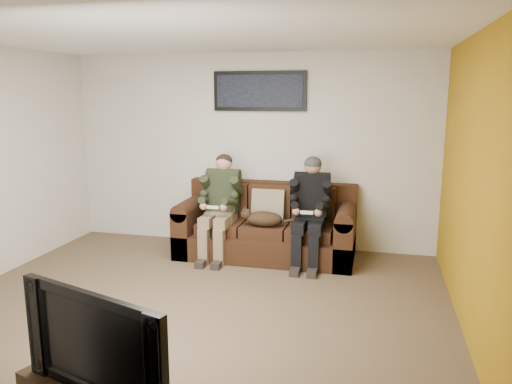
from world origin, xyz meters
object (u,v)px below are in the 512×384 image
(sofa, at_px, (267,228))
(cat, at_px, (262,218))
(person_left, at_px, (220,200))
(person_right, at_px, (310,204))
(television, at_px, (107,338))
(framed_poster, at_px, (260,91))

(sofa, xyz_separation_m, cat, (-0.01, -0.27, 0.20))
(person_left, height_order, person_right, person_right)
(cat, distance_m, television, 3.51)
(cat, relative_size, television, 0.61)
(person_left, distance_m, framed_poster, 1.53)
(cat, relative_size, framed_poster, 0.53)
(cat, bearing_deg, person_right, 8.31)
(person_left, relative_size, person_right, 0.99)
(framed_poster, distance_m, television, 4.40)
(framed_poster, bearing_deg, television, -88.65)
(person_right, height_order, cat, person_right)
(framed_poster, height_order, television, framed_poster)
(person_left, distance_m, television, 3.62)
(sofa, distance_m, cat, 0.34)
(person_left, xyz_separation_m, framed_poster, (0.38, 0.57, 1.37))
(sofa, relative_size, person_left, 1.72)
(person_right, bearing_deg, television, -100.69)
(sofa, height_order, television, television)
(sofa, height_order, person_right, person_right)
(sofa, xyz_separation_m, person_right, (0.58, -0.19, 0.39))
(person_right, bearing_deg, sofa, 162.02)
(person_left, bearing_deg, cat, -8.45)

